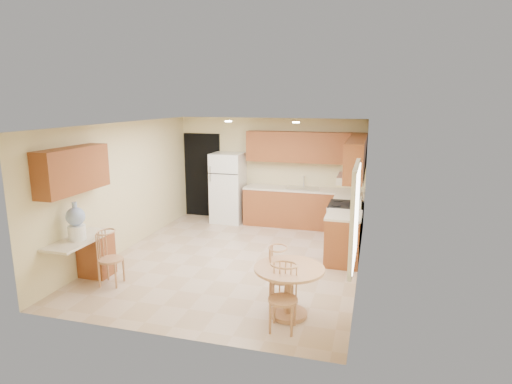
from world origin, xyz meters
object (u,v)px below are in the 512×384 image
(refrigerator, at_px, (228,188))
(chair_table_b, at_px, (282,294))
(dining_table, at_px, (289,284))
(chair_table_a, at_px, (280,273))
(water_crock, at_px, (76,223))
(chair_desk, at_px, (107,254))
(stove, at_px, (345,226))

(refrigerator, height_order, chair_table_b, refrigerator)
(dining_table, bearing_deg, chair_table_a, 135.11)
(dining_table, distance_m, chair_table_b, 0.47)
(dining_table, height_order, water_crock, water_crock)
(chair_desk, bearing_deg, chair_table_a, 82.91)
(stove, height_order, dining_table, stove)
(chair_table_a, bearing_deg, water_crock, -96.44)
(dining_table, xyz_separation_m, chair_desk, (-2.95, 0.16, 0.07))
(dining_table, xyz_separation_m, chair_table_b, (-0.00, -0.47, 0.07))
(chair_table_b, relative_size, water_crock, 1.45)
(chair_desk, height_order, water_crock, water_crock)
(chair_table_a, relative_size, water_crock, 1.46)
(stove, distance_m, chair_table_a, 2.91)
(refrigerator, relative_size, stove, 1.54)
(refrigerator, height_order, water_crock, refrigerator)
(chair_table_a, bearing_deg, chair_desk, -97.98)
(chair_table_a, bearing_deg, chair_table_b, 6.68)
(dining_table, height_order, chair_table_b, chair_table_b)
(stove, xyz_separation_m, chair_table_b, (-0.52, -3.46, 0.06))
(chair_table_a, bearing_deg, stove, 158.21)
(refrigerator, relative_size, water_crock, 2.78)
(dining_table, relative_size, water_crock, 1.59)
(chair_table_a, height_order, chair_desk, chair_table_a)
(stove, xyz_separation_m, chair_table_a, (-0.69, -2.83, 0.07))
(water_crock, bearing_deg, chair_table_b, -9.04)
(water_crock, bearing_deg, refrigerator, 75.78)
(refrigerator, xyz_separation_m, stove, (2.88, -1.22, -0.37))
(chair_desk, relative_size, water_crock, 1.46)
(chair_table_a, xyz_separation_m, chair_table_b, (0.17, -0.63, -0.00))
(stove, height_order, chair_desk, stove)
(stove, xyz_separation_m, dining_table, (-0.52, -3.00, -0.01))
(chair_table_a, xyz_separation_m, chair_desk, (-2.78, -0.00, -0.00))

